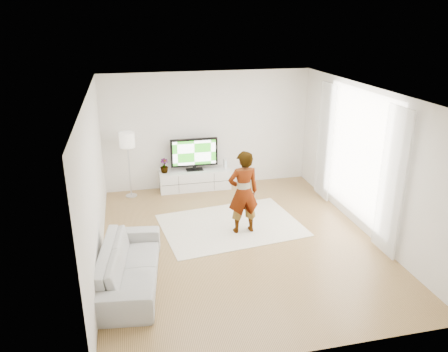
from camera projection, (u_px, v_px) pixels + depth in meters
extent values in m
plane|color=#AC844D|center=(239.00, 241.00, 8.26)|extent=(6.00, 6.00, 0.00)
plane|color=white|center=(241.00, 92.00, 7.28)|extent=(6.00, 6.00, 0.00)
cube|color=silver|center=(94.00, 182.00, 7.25)|extent=(0.02, 6.00, 2.80)
cube|color=silver|center=(367.00, 161.00, 8.29)|extent=(0.02, 6.00, 2.80)
cube|color=silver|center=(208.00, 130.00, 10.51)|extent=(5.00, 0.02, 2.80)
cube|color=silver|center=(306.00, 257.00, 5.03)|extent=(5.00, 0.02, 2.80)
cube|color=white|center=(358.00, 154.00, 8.54)|extent=(0.01, 2.60, 2.50)
cube|color=white|center=(392.00, 183.00, 7.37)|extent=(0.04, 0.70, 2.60)
cube|color=white|center=(325.00, 142.00, 9.75)|extent=(0.04, 0.70, 2.60)
cube|color=white|center=(195.00, 180.00, 10.62)|extent=(1.71, 0.48, 0.48)
cube|color=black|center=(197.00, 183.00, 10.40)|extent=(1.66, 0.00, 0.01)
cube|color=black|center=(179.00, 185.00, 10.31)|extent=(0.01, 0.00, 0.42)
cube|color=black|center=(214.00, 182.00, 10.49)|extent=(0.01, 0.00, 0.42)
cube|color=black|center=(195.00, 170.00, 10.56)|extent=(0.40, 0.22, 0.02)
cube|color=black|center=(195.00, 168.00, 10.54)|extent=(0.08, 0.05, 0.08)
cube|color=black|center=(194.00, 152.00, 10.41)|extent=(1.13, 0.06, 0.69)
cube|color=#238816|center=(194.00, 153.00, 10.38)|extent=(1.03, 0.01, 0.59)
cube|color=white|center=(225.00, 163.00, 10.65)|extent=(0.05, 0.17, 0.24)
cube|color=#4CB2FF|center=(226.00, 164.00, 10.56)|extent=(0.01, 0.00, 0.13)
imported|color=#3F7238|center=(164.00, 166.00, 10.32)|extent=(0.23, 0.23, 0.35)
cube|color=#F2EACE|center=(231.00, 225.00, 8.85)|extent=(2.94, 2.28, 0.01)
imported|color=#334772|center=(243.00, 192.00, 8.32)|extent=(0.62, 0.42, 1.65)
imported|color=#AEAEA9|center=(130.00, 265.00, 6.86)|extent=(1.13, 2.28, 0.64)
cylinder|color=silver|center=(132.00, 196.00, 10.28)|extent=(0.27, 0.27, 0.02)
cylinder|color=silver|center=(130.00, 172.00, 10.07)|extent=(0.03, 0.03, 1.19)
cylinder|color=white|center=(127.00, 140.00, 9.81)|extent=(0.34, 0.34, 0.33)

